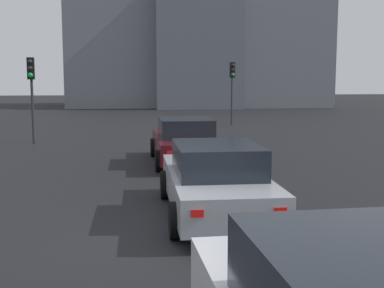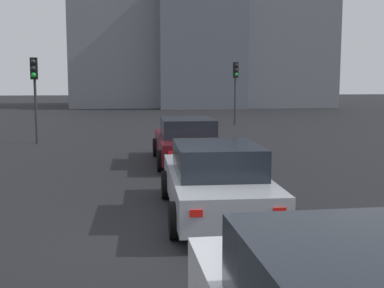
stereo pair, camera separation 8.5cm
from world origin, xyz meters
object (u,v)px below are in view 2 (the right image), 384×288
at_px(car_maroon_left_lead, 187,141).
at_px(traffic_light_near_left, 34,82).
at_px(car_silver_left_second, 216,180).
at_px(traffic_light_near_right, 236,80).

bearing_deg(car_maroon_left_lead, traffic_light_near_left, 45.78).
xyz_separation_m(car_silver_left_second, traffic_light_near_right, (19.58, -4.25, 1.95)).
bearing_deg(traffic_light_near_right, car_maroon_left_lead, -25.43).
height_order(car_silver_left_second, traffic_light_near_right, traffic_light_near_right).
bearing_deg(car_maroon_left_lead, car_silver_left_second, 179.07).
bearing_deg(traffic_light_near_right, car_silver_left_second, -20.08).
distance_m(traffic_light_near_left, traffic_light_near_right, 12.58).
height_order(car_silver_left_second, traffic_light_near_left, traffic_light_near_left).
distance_m(car_silver_left_second, traffic_light_near_right, 20.13).
bearing_deg(car_silver_left_second, traffic_light_near_left, 26.07).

